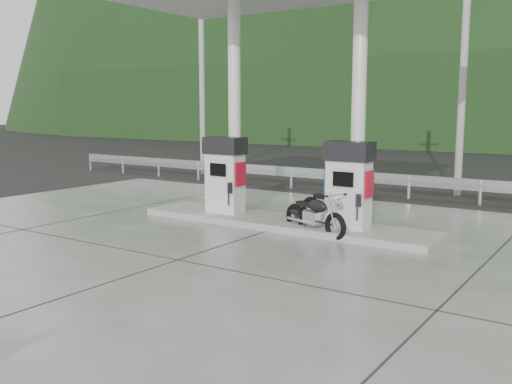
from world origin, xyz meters
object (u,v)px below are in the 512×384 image
Objects in this scene: motorcycle_right at (333,207)px; motorcycle_left at (314,216)px; gas_pump_right at (349,185)px; gas_pump_left at (225,175)px.

motorcycle_left is at bearing -72.36° from motorcycle_right.
gas_pump_right is 1.01× the size of motorcycle_right.
motorcycle_left is (2.62, -0.39, -0.64)m from gas_pump_left.
gas_pump_left is at bearing -152.32° from motorcycle_right.
gas_pump_left is at bearing -167.44° from motorcycle_left.
gas_pump_left is 2.70m from motorcycle_right.
gas_pump_left is 1.00× the size of gas_pump_right.
gas_pump_right reaches higher than motorcycle_right.
gas_pump_right reaches higher than motorcycle_left.
gas_pump_right is 1.11m from motorcycle_right.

